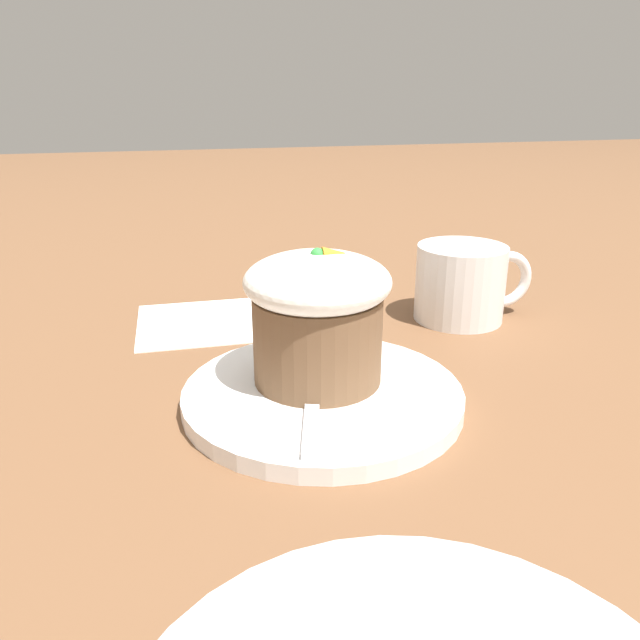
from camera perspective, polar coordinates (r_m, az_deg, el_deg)
The scene contains 6 objects.
ground_plane at distance 0.47m, azimuth 0.24°, elevation -7.62°, with size 4.00×4.00×0.00m, color brown.
dessert_plate at distance 0.47m, azimuth 0.24°, elevation -6.92°, with size 0.21×0.21×0.01m.
carrot_cake at distance 0.46m, azimuth 0.00°, elevation 0.58°, with size 0.11×0.11×0.10m.
spoon at distance 0.45m, azimuth -0.65°, elevation -6.48°, with size 0.05×0.12×0.01m.
coffee_cup at distance 0.64m, azimuth 12.92°, elevation 3.34°, with size 0.12×0.09×0.08m.
paper_napkin at distance 0.63m, azimuth -9.65°, elevation -0.08°, with size 0.15×0.13×0.00m.
Camera 1 is at (-0.10, -0.40, 0.22)m, focal length 35.00 mm.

